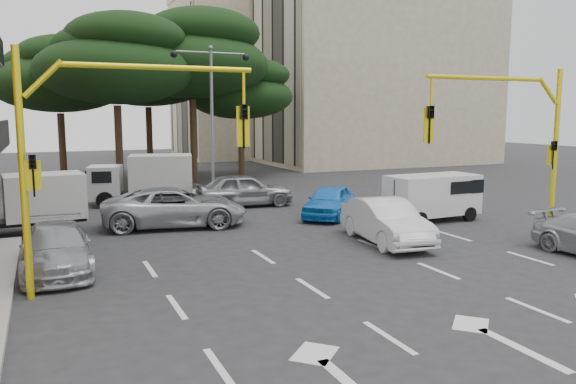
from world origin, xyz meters
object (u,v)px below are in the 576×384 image
car_silver_cross_b (244,190)px  signal_mast_right (519,130)px  street_lamp_center (212,95)px  car_blue_compact (330,201)px  car_silver_wagon (56,248)px  van_white (432,197)px  signal_mast_left (101,137)px  car_silver_cross_a (175,207)px  box_truck_a (21,205)px  car_white_hatch (386,221)px  box_truck_b (143,180)px

car_silver_cross_b → signal_mast_right: bearing=-146.5°
street_lamp_center → car_blue_compact: 9.18m
signal_mast_right → car_silver_wagon: size_ratio=1.32×
car_silver_cross_b → van_white: (5.99, -6.66, 0.18)m
signal_mast_left → car_silver_cross_a: signal_mast_left is taller
signal_mast_left → box_truck_a: size_ratio=1.31×
van_white → signal_mast_right: bearing=-1.4°
street_lamp_center → car_silver_wagon: size_ratio=1.70×
signal_mast_right → car_white_hatch: signal_mast_right is taller
street_lamp_center → car_silver_cross_a: 8.80m
car_blue_compact → car_silver_wagon: (-11.08, -4.46, -0.03)m
signal_mast_left → car_silver_wagon: 4.14m
street_lamp_center → car_white_hatch: (2.62, -12.36, -4.67)m
car_silver_cross_b → van_white: size_ratio=1.20×
car_blue_compact → street_lamp_center: bearing=156.1°
car_silver_wagon → signal_mast_right: bearing=-8.3°
car_silver_wagon → car_white_hatch: bearing=-3.0°
box_truck_a → car_blue_compact: bearing=-101.3°
street_lamp_center → car_white_hatch: size_ratio=1.70×
signal_mast_left → car_silver_cross_b: signal_mast_left is taller
car_blue_compact → box_truck_b: size_ratio=0.81×
box_truck_a → box_truck_b: size_ratio=0.92×
car_white_hatch → car_blue_compact: 5.17m
car_white_hatch → box_truck_b: 13.46m
street_lamp_center → car_blue_compact: size_ratio=1.92×
car_silver_cross_a → car_silver_cross_b: car_silver_cross_b is taller
car_silver_cross_a → car_white_hatch: bearing=-123.2°
signal_mast_right → street_lamp_center: size_ratio=0.77×
car_silver_cross_b → car_silver_wagon: bearing=139.6°
van_white → box_truck_b: size_ratio=0.79×
street_lamp_center → car_silver_wagon: bearing=-124.2°
signal_mast_left → box_truck_a: bearing=105.3°
car_white_hatch → car_silver_cross_b: car_silver_cross_b is taller
car_silver_cross_a → box_truck_a: 5.58m
street_lamp_center → car_blue_compact: street_lamp_center is taller
signal_mast_left → box_truck_b: bearing=77.2°
car_silver_wagon → car_silver_cross_a: bearing=49.2°
car_white_hatch → box_truck_a: bearing=158.4°
box_truck_b → signal_mast_right: bearing=-129.4°
signal_mast_right → car_blue_compact: 8.36m
car_silver_wagon → box_truck_a: bearing=101.3°
street_lamp_center → signal_mast_right: bearing=-64.1°
signal_mast_left → car_silver_cross_b: bearing=55.7°
signal_mast_right → box_truck_b: size_ratio=1.20×
car_silver_cross_a → car_silver_cross_b: 5.51m
car_silver_wagon → car_silver_cross_b: car_silver_cross_b is taller
signal_mast_right → car_blue_compact: bearing=118.4°
signal_mast_right → car_silver_cross_a: bearing=144.2°
car_silver_cross_b → box_truck_b: 5.10m
signal_mast_left → car_silver_cross_a: (3.34, 7.39, -3.10)m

